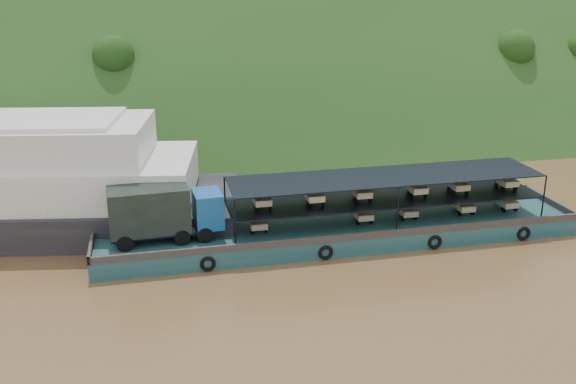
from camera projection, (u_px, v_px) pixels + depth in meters
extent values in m
plane|color=brown|center=(324.00, 245.00, 46.03)|extent=(160.00, 160.00, 0.00)
cube|color=#173814|center=(244.00, 131.00, 79.24)|extent=(140.00, 39.60, 39.60)
cube|color=#144049|center=(338.00, 230.00, 47.16)|extent=(35.00, 7.00, 1.20)
cube|color=#592D19|center=(326.00, 204.00, 50.02)|extent=(35.00, 0.20, 0.50)
cube|color=#592D19|center=(354.00, 237.00, 43.75)|extent=(35.00, 0.20, 0.50)
cube|color=#592D19|center=(550.00, 201.00, 50.56)|extent=(0.20, 7.00, 0.50)
cube|color=#592D19|center=(92.00, 240.00, 43.21)|extent=(0.20, 7.00, 0.50)
torus|color=black|center=(208.00, 264.00, 41.79)|extent=(1.06, 0.26, 1.06)
torus|color=black|center=(326.00, 253.00, 43.48)|extent=(1.06, 0.26, 1.06)
torus|color=black|center=(435.00, 242.00, 45.17)|extent=(1.06, 0.26, 1.06)
torus|color=black|center=(524.00, 234.00, 46.65)|extent=(1.06, 0.26, 1.06)
cylinder|color=black|center=(125.00, 243.00, 41.99)|extent=(1.12, 0.44, 1.10)
cylinder|color=black|center=(123.00, 230.00, 44.09)|extent=(1.12, 0.44, 1.10)
cylinder|color=black|center=(182.00, 237.00, 42.96)|extent=(1.12, 0.44, 1.10)
cylinder|color=black|center=(178.00, 225.00, 45.06)|extent=(1.12, 0.44, 1.10)
cylinder|color=black|center=(205.00, 235.00, 43.36)|extent=(1.12, 0.44, 1.10)
cylinder|color=black|center=(200.00, 223.00, 45.46)|extent=(1.12, 0.44, 1.10)
cube|color=black|center=(167.00, 230.00, 43.73)|extent=(7.60, 2.82, 0.22)
cube|color=#165297|center=(208.00, 209.00, 44.06)|extent=(2.01, 2.74, 2.42)
cube|color=black|center=(221.00, 201.00, 44.16)|extent=(0.18, 2.20, 0.99)
cube|color=black|center=(149.00, 210.00, 42.93)|extent=(5.41, 2.92, 3.08)
cube|color=black|center=(385.00, 198.00, 47.17)|extent=(23.00, 5.00, 0.12)
cube|color=black|center=(386.00, 176.00, 46.64)|extent=(23.00, 5.00, 0.08)
cylinder|color=black|center=(235.00, 223.00, 42.44)|extent=(0.12, 0.12, 3.30)
cylinder|color=black|center=(225.00, 198.00, 47.05)|extent=(0.12, 0.12, 3.30)
cylinder|color=black|center=(398.00, 209.00, 44.87)|extent=(0.12, 0.12, 3.30)
cylinder|color=black|center=(373.00, 187.00, 49.48)|extent=(0.12, 0.12, 3.30)
cylinder|color=black|center=(544.00, 197.00, 47.30)|extent=(0.12, 0.12, 3.30)
cylinder|color=black|center=(507.00, 177.00, 51.91)|extent=(0.12, 0.12, 3.30)
cylinder|color=black|center=(254.00, 221.00, 46.57)|extent=(0.12, 0.52, 0.52)
cylinder|color=black|center=(252.00, 231.00, 44.80)|extent=(0.14, 0.52, 0.52)
cylinder|color=black|center=(266.00, 229.00, 45.01)|extent=(0.14, 0.52, 0.52)
cube|color=#CCBA90|center=(258.00, 224.00, 45.12)|extent=(1.15, 1.50, 0.44)
cube|color=red|center=(255.00, 216.00, 46.12)|extent=(0.55, 0.80, 0.80)
cube|color=red|center=(255.00, 210.00, 45.77)|extent=(0.50, 0.10, 0.10)
cylinder|color=black|center=(357.00, 212.00, 48.22)|extent=(0.12, 0.52, 0.52)
cylinder|color=black|center=(358.00, 222.00, 46.45)|extent=(0.14, 0.52, 0.52)
cylinder|color=black|center=(371.00, 220.00, 46.66)|extent=(0.14, 0.52, 0.52)
cube|color=beige|center=(363.00, 215.00, 46.77)|extent=(1.15, 1.50, 0.44)
cube|color=red|center=(358.00, 207.00, 47.77)|extent=(0.55, 0.80, 0.80)
cube|color=red|center=(359.00, 202.00, 47.42)|extent=(0.50, 0.10, 0.10)
cylinder|color=black|center=(400.00, 209.00, 48.95)|extent=(0.12, 0.52, 0.52)
cylinder|color=black|center=(403.00, 218.00, 47.18)|extent=(0.14, 0.52, 0.52)
cylinder|color=black|center=(415.00, 217.00, 47.39)|extent=(0.14, 0.52, 0.52)
cube|color=#C1B588|center=(407.00, 211.00, 47.50)|extent=(1.15, 1.50, 0.44)
cube|color=#B6180C|center=(402.00, 204.00, 48.50)|extent=(0.55, 0.80, 0.80)
cube|color=#B6180C|center=(403.00, 198.00, 48.16)|extent=(0.50, 0.10, 0.10)
cylinder|color=black|center=(455.00, 204.00, 49.92)|extent=(0.12, 0.52, 0.52)
cylinder|color=black|center=(460.00, 213.00, 48.15)|extent=(0.14, 0.52, 0.52)
cylinder|color=black|center=(472.00, 212.00, 48.37)|extent=(0.14, 0.52, 0.52)
cube|color=beige|center=(464.00, 206.00, 48.47)|extent=(1.15, 1.50, 0.44)
cube|color=red|center=(457.00, 199.00, 49.47)|extent=(0.55, 0.80, 0.80)
cube|color=red|center=(459.00, 194.00, 49.13)|extent=(0.50, 0.10, 0.10)
cylinder|color=black|center=(497.00, 201.00, 50.69)|extent=(0.12, 0.52, 0.52)
cylinder|color=black|center=(504.00, 209.00, 48.92)|extent=(0.14, 0.52, 0.52)
cylinder|color=black|center=(515.00, 208.00, 49.13)|extent=(0.14, 0.52, 0.52)
cube|color=beige|center=(508.00, 203.00, 49.24)|extent=(1.15, 1.50, 0.44)
cube|color=#B70C1B|center=(500.00, 196.00, 50.24)|extent=(0.55, 0.80, 0.80)
cube|color=#B70C1B|center=(502.00, 191.00, 49.89)|extent=(0.50, 0.10, 0.10)
cylinder|color=black|center=(258.00, 198.00, 46.08)|extent=(0.12, 0.52, 0.52)
cylinder|color=black|center=(256.00, 207.00, 44.31)|extent=(0.14, 0.52, 0.52)
cylinder|color=black|center=(270.00, 206.00, 44.52)|extent=(0.14, 0.52, 0.52)
cube|color=#C7B58D|center=(262.00, 200.00, 44.63)|extent=(1.15, 1.50, 0.44)
cube|color=#1A3A9F|center=(259.00, 193.00, 45.63)|extent=(0.55, 0.80, 0.80)
cube|color=#1A3A9F|center=(259.00, 187.00, 45.29)|extent=(0.50, 0.10, 0.10)
cylinder|color=black|center=(309.00, 194.00, 46.88)|extent=(0.12, 0.52, 0.52)
cylinder|color=black|center=(309.00, 203.00, 45.11)|extent=(0.14, 0.52, 0.52)
cylinder|color=black|center=(323.00, 202.00, 45.32)|extent=(0.14, 0.52, 0.52)
cube|color=beige|center=(315.00, 196.00, 45.43)|extent=(1.15, 1.50, 0.44)
cube|color=#C5B08B|center=(310.00, 189.00, 46.43)|extent=(0.55, 0.80, 0.80)
cube|color=#C5B08B|center=(311.00, 183.00, 46.09)|extent=(0.50, 0.10, 0.10)
cylinder|color=black|center=(355.00, 191.00, 47.62)|extent=(0.12, 0.52, 0.52)
cylinder|color=black|center=(357.00, 199.00, 45.86)|extent=(0.14, 0.52, 0.52)
cylinder|color=black|center=(370.00, 198.00, 46.07)|extent=(0.14, 0.52, 0.52)
cube|color=#CCB590|center=(362.00, 193.00, 46.18)|extent=(1.15, 1.50, 0.44)
cube|color=red|center=(357.00, 186.00, 47.18)|extent=(0.55, 0.80, 0.80)
cube|color=red|center=(358.00, 180.00, 46.83)|extent=(0.50, 0.10, 0.10)
cylinder|color=black|center=(409.00, 187.00, 48.53)|extent=(0.12, 0.52, 0.52)
cylinder|color=black|center=(412.00, 195.00, 46.76)|extent=(0.14, 0.52, 0.52)
cylinder|color=black|center=(425.00, 194.00, 46.97)|extent=(0.14, 0.52, 0.52)
cube|color=beige|center=(417.00, 189.00, 47.08)|extent=(1.15, 1.50, 0.44)
cube|color=beige|center=(411.00, 182.00, 48.08)|extent=(0.55, 0.80, 0.80)
cube|color=beige|center=(413.00, 176.00, 47.74)|extent=(0.50, 0.10, 0.10)
cylinder|color=black|center=(450.00, 184.00, 49.23)|extent=(0.12, 0.52, 0.52)
cylinder|color=black|center=(455.00, 192.00, 47.47)|extent=(0.14, 0.52, 0.52)
cylinder|color=black|center=(467.00, 191.00, 47.68)|extent=(0.14, 0.52, 0.52)
cube|color=#C1AD88|center=(459.00, 185.00, 47.79)|extent=(1.15, 1.50, 0.44)
cube|color=#C1B588|center=(452.00, 179.00, 48.79)|extent=(0.55, 0.80, 0.80)
cube|color=#C1B588|center=(454.00, 173.00, 48.44)|extent=(0.50, 0.10, 0.10)
cylinder|color=black|center=(497.00, 180.00, 50.08)|extent=(0.12, 0.52, 0.52)
cylinder|color=black|center=(503.00, 188.00, 48.32)|extent=(0.14, 0.52, 0.52)
cylinder|color=black|center=(515.00, 187.00, 48.53)|extent=(0.14, 0.52, 0.52)
cube|color=beige|center=(507.00, 182.00, 48.63)|extent=(1.15, 1.50, 0.44)
cube|color=beige|center=(500.00, 175.00, 49.64)|extent=(0.55, 0.80, 0.80)
cube|color=beige|center=(502.00, 170.00, 49.29)|extent=(0.50, 0.10, 0.10)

